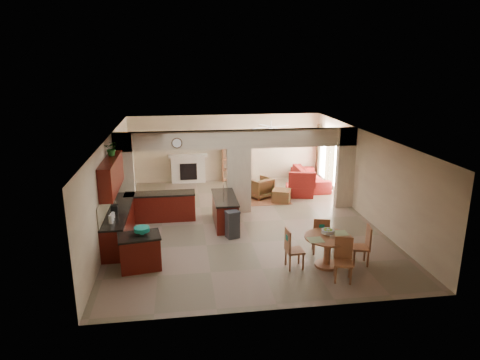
{
  "coord_description": "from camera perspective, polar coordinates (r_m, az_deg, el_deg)",
  "views": [
    {
      "loc": [
        -1.9,
        -12.61,
        5.01
      ],
      "look_at": [
        -0.06,
        0.3,
        1.31
      ],
      "focal_mm": 32.0,
      "sensor_mm": 36.0,
      "label": 1
    }
  ],
  "objects": [
    {
      "name": "chair_east",
      "position": [
        11.25,
        16.18,
        -8.17
      ],
      "size": [
        0.49,
        0.49,
        1.02
      ],
      "rotation": [
        0.0,
        0.0,
        4.53
      ],
      "color": "#9C5835",
      "rests_on": "floor"
    },
    {
      "name": "drape_a_right",
      "position": [
        17.0,
        12.18,
        2.51
      ],
      "size": [
        0.1,
        0.28,
        2.3
      ],
      "primitive_type": "cube",
      "color": "#43221B",
      "rests_on": "wall_right"
    },
    {
      "name": "chaise",
      "position": [
        16.39,
        7.91,
        -1.4
      ],
      "size": [
        1.14,
        1.0,
        0.4
      ],
      "primitive_type": "cube",
      "rotation": [
        0.0,
        0.0,
        -0.2
      ],
      "color": "maroon",
      "rests_on": "floor"
    },
    {
      "name": "window_b",
      "position": [
        18.03,
        11.11,
        3.32
      ],
      "size": [
        0.02,
        0.9,
        1.9
      ],
      "primitive_type": "cube",
      "color": "white",
      "rests_on": "wall_right"
    },
    {
      "name": "dining_table",
      "position": [
        10.95,
        11.6,
        -8.71
      ],
      "size": [
        1.17,
        1.17,
        0.8
      ],
      "color": "#9C5835",
      "rests_on": "floor"
    },
    {
      "name": "upper_cabinets",
      "position": [
        12.36,
        -16.77,
        0.66
      ],
      "size": [
        0.35,
        2.4,
        0.9
      ],
      "primitive_type": "cube",
      "color": "#410B07",
      "rests_on": "wall_left"
    },
    {
      "name": "trash_can",
      "position": [
        12.43,
        -1.01,
        -6.07
      ],
      "size": [
        0.43,
        0.39,
        0.75
      ],
      "primitive_type": "cube",
      "rotation": [
        0.0,
        0.0,
        0.3
      ],
      "color": "#2E2E30",
      "rests_on": "floor"
    },
    {
      "name": "ceiling_fan",
      "position": [
        16.17,
        4.16,
        7.06
      ],
      "size": [
        1.0,
        1.0,
        0.1
      ],
      "primitive_type": "cylinder",
      "color": "white",
      "rests_on": "ceiling"
    },
    {
      "name": "chair_west",
      "position": [
        10.71,
        6.88,
        -8.89
      ],
      "size": [
        0.44,
        0.44,
        1.02
      ],
      "rotation": [
        0.0,
        0.0,
        1.62
      ],
      "color": "#9C5835",
      "rests_on": "floor"
    },
    {
      "name": "plant",
      "position": [
        12.62,
        -16.74,
        4.05
      ],
      "size": [
        0.42,
        0.37,
        0.42
      ],
      "primitive_type": "imported",
      "rotation": [
        0.0,
        0.0,
        -0.13
      ],
      "color": "#164F15",
      "rests_on": "upper_cabinets"
    },
    {
      "name": "peninsula",
      "position": [
        13.37,
        -2.05,
        -4.1
      ],
      "size": [
        0.7,
        1.85,
        0.91
      ],
      "color": "#410B07",
      "rests_on": "floor"
    },
    {
      "name": "wall_right",
      "position": [
        14.39,
        16.4,
        0.63
      ],
      "size": [
        0.0,
        10.0,
        10.0
      ],
      "primitive_type": "plane",
      "rotation": [
        1.57,
        0.0,
        -1.57
      ],
      "color": "beige",
      "rests_on": "floor"
    },
    {
      "name": "wall_front",
      "position": [
        8.64,
        5.43,
        -8.95
      ],
      "size": [
        8.0,
        0.0,
        8.0
      ],
      "primitive_type": "plane",
      "rotation": [
        -1.57,
        0.0,
        0.0
      ],
      "color": "beige",
      "rests_on": "floor"
    },
    {
      "name": "sofa",
      "position": [
        17.64,
        9.34,
        0.36
      ],
      "size": [
        2.54,
        1.0,
        0.74
      ],
      "primitive_type": "imported",
      "rotation": [
        0.0,
        0.0,
        1.57
      ],
      "color": "maroon",
      "rests_on": "floor"
    },
    {
      "name": "chair_south",
      "position": [
        10.41,
        13.62,
        -9.99
      ],
      "size": [
        0.53,
        0.53,
        1.02
      ],
      "rotation": [
        0.0,
        0.0,
        -0.31
      ],
      "color": "#9C5835",
      "rests_on": "floor"
    },
    {
      "name": "armchair",
      "position": [
        16.02,
        2.63,
        -1.01
      ],
      "size": [
        1.11,
        1.12,
        0.75
      ],
      "primitive_type": "imported",
      "rotation": [
        0.0,
        0.0,
        3.67
      ],
      "color": "maroon",
      "rests_on": "floor"
    },
    {
      "name": "shelving_unit",
      "position": [
        18.05,
        -0.73,
        2.66
      ],
      "size": [
        1.0,
        0.32,
        1.8
      ],
      "primitive_type": "cube",
      "color": "#9C5835",
      "rests_on": "floor"
    },
    {
      "name": "wall_left",
      "position": [
        13.29,
        -16.88,
        -0.64
      ],
      "size": [
        0.0,
        10.0,
        10.0
      ],
      "primitive_type": "plane",
      "rotation": [
        1.57,
        0.0,
        1.57
      ],
      "color": "beige",
      "rests_on": "floor"
    },
    {
      "name": "kitchen_island",
      "position": [
        10.95,
        -13.19,
        -9.28
      ],
      "size": [
        1.11,
        0.87,
        0.88
      ],
      "rotation": [
        0.0,
        0.0,
        0.15
      ],
      "color": "#410B07",
      "rests_on": "floor"
    },
    {
      "name": "partition_center_pier",
      "position": [
        14.29,
        -0.15,
        -0.06
      ],
      "size": [
        0.8,
        0.25,
        2.2
      ],
      "primitive_type": "cube",
      "color": "beige",
      "rests_on": "floor"
    },
    {
      "name": "fruit_bowl",
      "position": [
        10.87,
        11.64,
        -6.81
      ],
      "size": [
        0.32,
        0.32,
        0.17
      ],
      "primitive_type": "cylinder",
      "color": "#8FC42A",
      "rests_on": "dining_table"
    },
    {
      "name": "teal_bowl",
      "position": [
        10.79,
        -12.95,
        -6.61
      ],
      "size": [
        0.38,
        0.38,
        0.18
      ],
      "primitive_type": "cylinder",
      "color": "#138977",
      "rests_on": "kitchen_island"
    },
    {
      "name": "rug",
      "position": [
        15.85,
        3.6,
        -2.62
      ],
      "size": [
        1.6,
        1.3,
        0.01
      ],
      "primitive_type": "cube",
      "color": "brown",
      "rests_on": "floor"
    },
    {
      "name": "wall_clock",
      "position": [
        13.71,
        -8.41,
        4.89
      ],
      "size": [
        0.34,
        0.03,
        0.34
      ],
      "primitive_type": "cylinder",
      "rotation": [
        1.57,
        0.0,
        0.0
      ],
      "color": "#4B2E19",
      "rests_on": "partition_header"
    },
    {
      "name": "drape_a_left",
      "position": [
        15.92,
        13.64,
        1.52
      ],
      "size": [
        0.1,
        0.28,
        2.3
      ],
      "primitive_type": "cube",
      "color": "#43221B",
      "rests_on": "wall_right"
    },
    {
      "name": "drape_b_right",
      "position": [
        18.57,
        10.4,
        3.72
      ],
      "size": [
        0.1,
        0.28,
        2.3
      ],
      "primitive_type": "cube",
      "color": "#43221B",
      "rests_on": "wall_right"
    },
    {
      "name": "drape_b_left",
      "position": [
        17.46,
        11.62,
        2.89
      ],
      "size": [
        0.1,
        0.28,
        2.3
      ],
      "primitive_type": "cube",
      "color": "#43221B",
      "rests_on": "wall_right"
    },
    {
      "name": "glazed_door",
      "position": [
        17.28,
        11.99,
        2.22
      ],
      "size": [
        0.02,
        0.7,
        2.1
      ],
      "primitive_type": "cube",
      "color": "white",
      "rests_on": "wall_right"
    },
    {
      "name": "floor",
      "position": [
        13.7,
        0.43,
        -5.62
      ],
      "size": [
        10.0,
        10.0,
        0.0
      ],
      "primitive_type": "plane",
      "color": "#7A6554",
      "rests_on": "ground"
    },
    {
      "name": "kitchen_counter",
      "position": [
        13.24,
        -13.54,
        -4.71
      ],
      "size": [
        2.52,
        3.29,
        1.48
      ],
      "color": "#410B07",
      "rests_on": "floor"
    },
    {
      "name": "partition_right_pier",
      "position": [
        15.16,
        13.84,
        1.58
      ],
      "size": [
        0.6,
        0.25,
        2.8
      ],
      "primitive_type": "cube",
      "color": "beige",
      "rests_on": "floor"
    },
    {
      "name": "wall_back",
      "position": [
        18.08,
        -1.92,
        4.29
      ],
      "size": [
        8.0,
        0.0,
        8.0
      ],
      "primitive_type": "plane",
      "rotation": [
        1.57,
        0.0,
        0.0
      ],
      "color": "beige",
      "rests_on": "floor"
    },
    {
      "name": "fireplace",
      "position": [
        17.99,
        -6.91,
        1.56
      ],
      "size": [
        1.6,
        0.35,
        1.2
      ],
      "color": "beige",
      "rests_on": "floor"
    },
    {
      "name": "ottoman",
      "position": [
        15.64,
        5.55,
        -2.08
      ],
      "size": [
        0.8,
        0.8,
        0.45
      ],
      "primitive_type": "cube",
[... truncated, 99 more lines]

